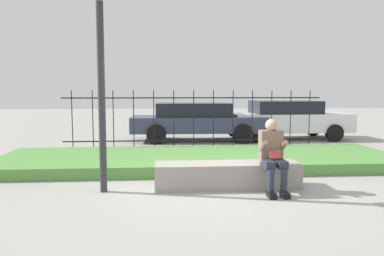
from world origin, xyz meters
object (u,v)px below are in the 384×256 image
(car_parked_right, at_px, (288,119))
(person_seated_reader, at_px, (272,153))
(stone_bench, at_px, (227,177))
(car_parked_center, at_px, (197,120))
(street_lamp, at_px, (101,65))

(car_parked_right, bearing_deg, person_seated_reader, -112.54)
(stone_bench, relative_size, car_parked_center, 0.55)
(person_seated_reader, relative_size, car_parked_center, 0.27)
(person_seated_reader, relative_size, car_parked_right, 0.30)
(person_seated_reader, height_order, car_parked_right, car_parked_right)
(street_lamp, bearing_deg, car_parked_right, 50.43)
(person_seated_reader, bearing_deg, stone_bench, 155.19)
(stone_bench, height_order, street_lamp, street_lamp)
(car_parked_center, bearing_deg, car_parked_right, 4.33)
(stone_bench, xyz_separation_m, person_seated_reader, (0.72, -0.33, 0.48))
(stone_bench, bearing_deg, street_lamp, -176.92)
(stone_bench, distance_m, car_parked_center, 6.39)
(stone_bench, bearing_deg, car_parked_right, 62.95)
(car_parked_center, xyz_separation_m, street_lamp, (-2.21, -6.49, 1.45))
(person_seated_reader, bearing_deg, car_parked_center, 95.72)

